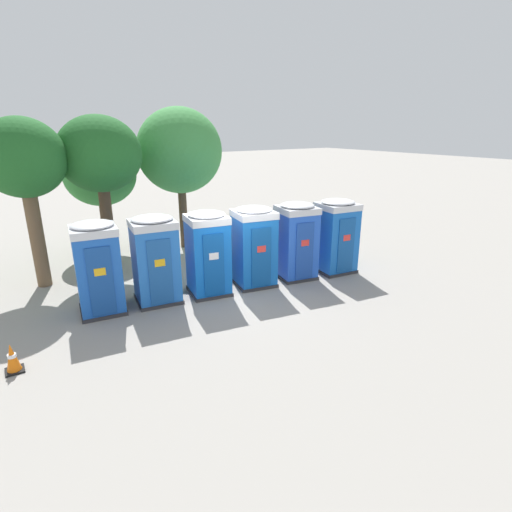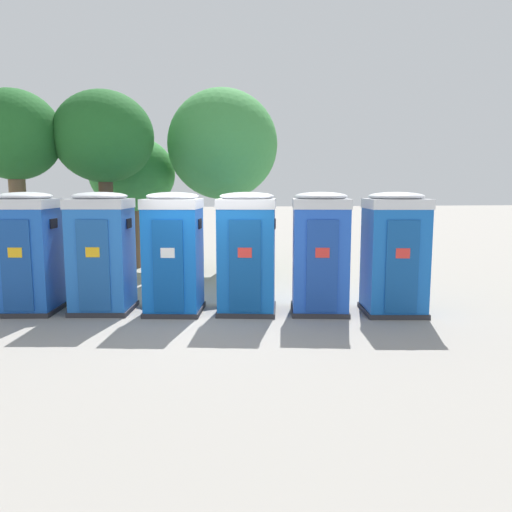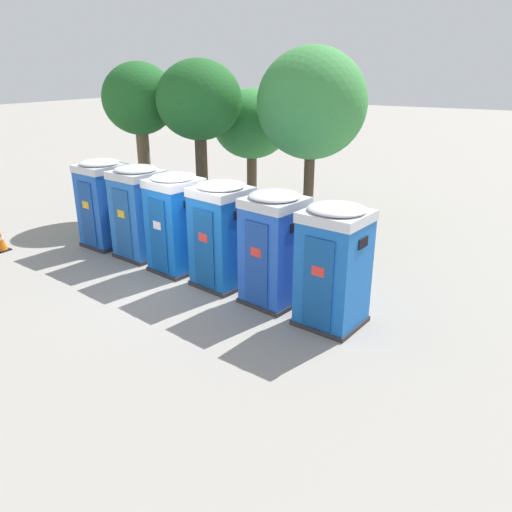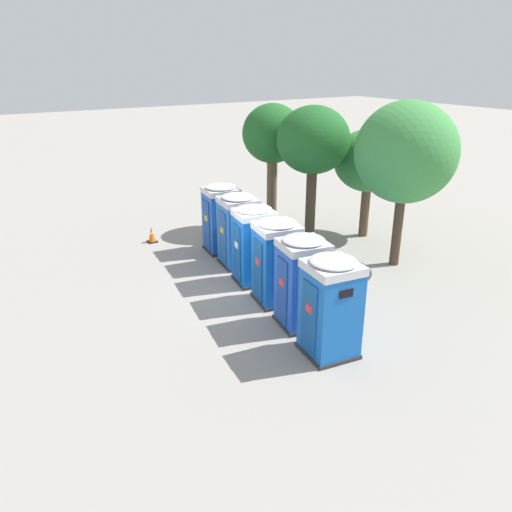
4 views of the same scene
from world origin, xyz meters
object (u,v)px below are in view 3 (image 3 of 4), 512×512
Objects in this scene: portapotty_5 at (333,266)px; portapotty_0 at (104,203)px; portapotty_3 at (222,234)px; street_tree_1 at (139,102)px; portapotty_4 at (274,248)px; street_tree_3 at (312,104)px; portapotty_1 at (139,212)px; street_tree_0 at (252,125)px; traffic_cone at (1,240)px; street_tree_2 at (199,102)px; portapotty_2 at (176,223)px.

portapotty_0 is at bearing 171.41° from portapotty_5.
street_tree_1 is at bearing 147.36° from portapotty_3.
street_tree_3 is at bearing 107.18° from portapotty_4.
portapotty_0 is at bearing -134.52° from street_tree_3.
portapotty_1 is 0.59× the size of street_tree_0.
street_tree_0 is (-2.97, 6.34, 1.76)m from portapotty_3.
street_tree_3 is at bearing 45.48° from portapotty_0.
street_tree_0 is at bearing 124.42° from portapotty_4.
traffic_cone is at bearing -136.11° from street_tree_3.
street_tree_3 is at bearing 20.13° from street_tree_2.
portapotty_0 is 7.68m from portapotty_5.
street_tree_0 is (-4.49, 6.56, 1.76)m from portapotty_4.
portapotty_5 is at bearing -34.42° from street_tree_2.
portapotty_3 is 5.77m from street_tree_3.
portapotty_4 is at bearing -39.87° from street_tree_2.
street_tree_3 is at bearing 15.40° from street_tree_1.
street_tree_3 reaches higher than portapotty_1.
portapotty_1 and portapotty_3 have the same top height.
street_tree_1 is at bearing -164.60° from street_tree_3.
portapotty_3 and portapotty_4 have the same top height.
portapotty_3 is at bearing -7.97° from portapotty_0.
portapotty_3 is at bearing -8.86° from portapotty_1.
portapotty_3 is at bearing -64.88° from street_tree_0.
portapotty_5 is 0.59× the size of street_tree_0.
street_tree_2 reaches higher than portapotty_4.
street_tree_0 is at bearing 115.12° from portapotty_3.
portapotty_0 and portapotty_2 have the same top height.
portapotty_5 is (4.56, -0.68, -0.00)m from portapotty_2.
portapotty_5 is 9.92m from traffic_cone.
portapotty_3 is at bearing 170.49° from portapotty_5.
portapotty_0 is 3.11m from traffic_cone.
portapotty_0 is 0.49× the size of street_tree_1.
street_tree_2 reaches higher than portapotty_5.
portapotty_4 and portapotty_5 have the same top height.
portapotty_4 is at bearing -8.62° from portapotty_1.
portapotty_1 is 4.27m from traffic_cone.
street_tree_0 reaches higher than portapotty_5.
street_tree_1 is at bearing 110.08° from portapotty_0.
street_tree_2 is (2.21, 0.31, 0.04)m from street_tree_1.
portapotty_1 is 4.61m from portapotty_4.
portapotty_1 is 1.00× the size of portapotty_3.
portapotty_4 is at bearing 169.13° from portapotty_5.
portapotty_0 is at bearing -108.81° from street_tree_2.
street_tree_1 is (-1.09, 2.98, 2.61)m from portapotty_0.
portapotty_2 is 1.00× the size of portapotty_5.
portapotty_2 is 4.61m from portapotty_5.
portapotty_1 is at bearing -90.59° from street_tree_0.
street_tree_3 is 8.74× the size of traffic_cone.
portapotty_5 is at bearing -10.87° from portapotty_4.
street_tree_0 reaches higher than portapotty_1.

